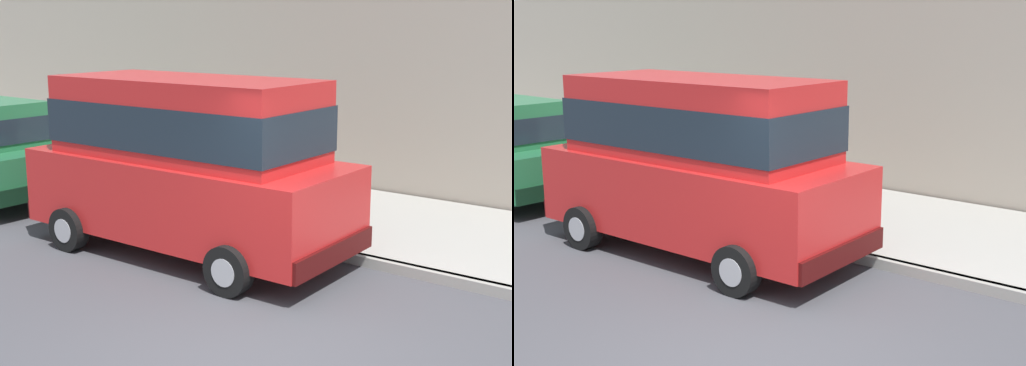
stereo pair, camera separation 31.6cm
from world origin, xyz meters
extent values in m
plane|color=#424247|center=(0.00, 0.00, 0.00)|extent=(80.00, 80.00, 0.00)
cube|color=gray|center=(3.20, 0.00, 0.07)|extent=(0.16, 64.00, 0.14)
cube|color=#99968E|center=(5.00, 0.00, 0.07)|extent=(3.60, 64.00, 0.14)
cube|color=red|center=(2.16, 2.72, 0.87)|extent=(1.95, 4.82, 1.10)
cube|color=red|center=(2.16, 2.72, 1.97)|extent=(1.71, 3.82, 1.10)
cube|color=#19232D|center=(2.16, 2.72, 1.89)|extent=(1.75, 3.86, 0.61)
cube|color=#400A0A|center=(2.13, 5.07, 0.46)|extent=(1.86, 0.22, 0.28)
cube|color=#400A0A|center=(2.19, 0.37, 0.46)|extent=(1.86, 0.22, 0.28)
cylinder|color=black|center=(1.19, 4.20, 0.32)|extent=(0.23, 0.64, 0.64)
cylinder|color=#9E9EA3|center=(1.19, 4.20, 0.32)|extent=(0.24, 0.35, 0.35)
cylinder|color=black|center=(3.09, 4.22, 0.32)|extent=(0.23, 0.64, 0.64)
cylinder|color=#9E9EA3|center=(3.09, 4.22, 0.32)|extent=(0.24, 0.35, 0.35)
cylinder|color=black|center=(1.23, 1.22, 0.32)|extent=(0.23, 0.64, 0.64)
cylinder|color=#9E9EA3|center=(1.23, 1.22, 0.32)|extent=(0.24, 0.35, 0.35)
cylinder|color=black|center=(3.13, 1.25, 0.32)|extent=(0.23, 0.64, 0.64)
cylinder|color=#9E9EA3|center=(3.13, 1.25, 0.32)|extent=(0.24, 0.35, 0.35)
cube|color=#EAEACC|center=(1.54, 5.10, 1.04)|extent=(0.28, 0.08, 0.14)
cube|color=#EAEACC|center=(2.72, 5.11, 1.04)|extent=(0.28, 0.08, 0.14)
cube|color=black|center=(2.11, 6.10, 0.46)|extent=(1.69, 0.24, 0.28)
cylinder|color=black|center=(3.04, 9.03, 0.32)|extent=(0.24, 0.65, 0.64)
cylinder|color=#9E9EA3|center=(3.04, 9.03, 0.32)|extent=(0.25, 0.36, 0.35)
cylinder|color=black|center=(2.99, 6.73, 0.32)|extent=(0.24, 0.65, 0.64)
cylinder|color=#9E9EA3|center=(2.99, 6.73, 0.32)|extent=(0.25, 0.36, 0.35)
ellipsoid|color=tan|center=(5.26, 2.02, 0.42)|extent=(0.37, 0.48, 0.20)
cylinder|color=tan|center=(5.14, 2.11, 0.23)|extent=(0.05, 0.05, 0.18)
cylinder|color=tan|center=(5.25, 2.16, 0.23)|extent=(0.05, 0.05, 0.18)
cylinder|color=tan|center=(5.26, 1.87, 0.23)|extent=(0.05, 0.05, 0.18)
cylinder|color=tan|center=(5.37, 1.92, 0.23)|extent=(0.05, 0.05, 0.18)
sphere|color=tan|center=(5.13, 2.28, 0.51)|extent=(0.17, 0.17, 0.17)
ellipsoid|color=brown|center=(5.09, 2.36, 0.49)|extent=(0.11, 0.13, 0.06)
cone|color=tan|center=(5.09, 2.25, 0.59)|extent=(0.06, 0.06, 0.07)
cone|color=tan|center=(5.18, 2.29, 0.59)|extent=(0.06, 0.06, 0.07)
cylinder|color=tan|center=(5.37, 1.78, 0.48)|extent=(0.08, 0.12, 0.13)
cube|color=#9E9384|center=(7.10, 6.32, 1.95)|extent=(0.50, 20.00, 3.91)
camera|label=1|loc=(-5.02, -3.89, 3.23)|focal=49.29mm
camera|label=2|loc=(-4.82, -4.14, 3.23)|focal=49.29mm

